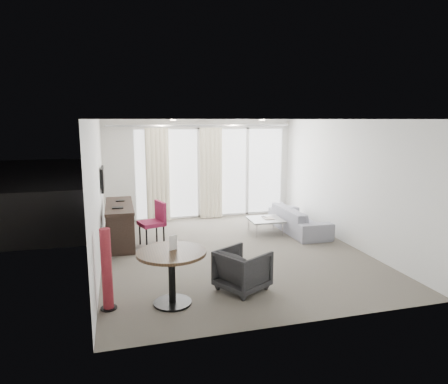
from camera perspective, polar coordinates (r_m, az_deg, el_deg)
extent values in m
cube|color=#5C554B|center=(8.08, 1.12, -8.44)|extent=(5.00, 6.00, 0.00)
cube|color=white|center=(7.65, 1.19, 10.33)|extent=(5.00, 6.00, 0.00)
cube|color=silver|center=(7.46, -17.59, -0.18)|extent=(0.00, 6.00, 2.60)
cube|color=silver|center=(8.79, 17.01, 1.37)|extent=(0.00, 6.00, 2.60)
cube|color=silver|center=(5.02, 10.85, -4.84)|extent=(5.00, 0.00, 2.60)
cylinder|color=#FFE0B2|center=(9.03, -7.30, 10.18)|extent=(0.12, 0.12, 0.02)
cylinder|color=#FFE0B2|center=(9.55, 5.48, 10.22)|extent=(0.12, 0.12, 0.02)
cylinder|color=maroon|center=(5.78, -16.41, -10.56)|extent=(0.26, 0.26, 1.15)
imported|color=black|center=(6.26, 2.67, -11.03)|extent=(0.95, 0.94, 0.64)
imported|color=gray|center=(9.56, 10.63, -3.86)|extent=(0.77, 1.96, 0.57)
cube|color=#4D4D50|center=(12.38, -3.38, -2.11)|extent=(5.60, 3.00, 0.12)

